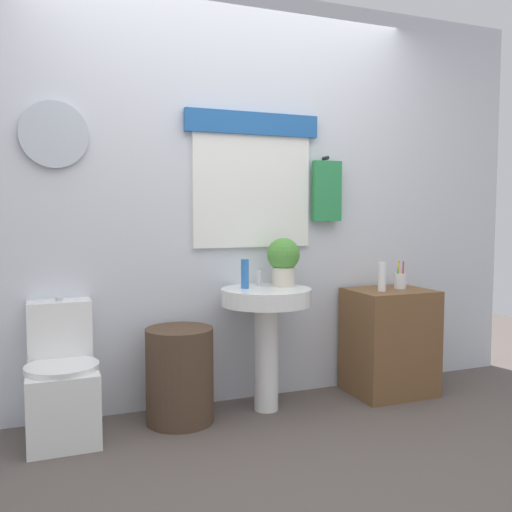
# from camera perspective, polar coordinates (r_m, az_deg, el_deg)

# --- Properties ---
(ground_plane) EXTENTS (8.00, 8.00, 0.00)m
(ground_plane) POSITION_cam_1_polar(r_m,az_deg,el_deg) (2.76, 4.85, -21.60)
(ground_plane) COLOR #564C47
(back_wall) EXTENTS (4.40, 0.18, 2.60)m
(back_wall) POSITION_cam_1_polar(r_m,az_deg,el_deg) (3.55, -3.24, 5.96)
(back_wall) COLOR silver
(back_wall) RESTS_ON ground_plane
(toilet) EXTENTS (0.38, 0.51, 0.74)m
(toilet) POSITION_cam_1_polar(r_m,az_deg,el_deg) (3.24, -19.42, -12.45)
(toilet) COLOR white
(toilet) RESTS_ON ground_plane
(laundry_hamper) EXTENTS (0.39, 0.39, 0.55)m
(laundry_hamper) POSITION_cam_1_polar(r_m,az_deg,el_deg) (3.29, -7.88, -12.10)
(laundry_hamper) COLOR #4C3828
(laundry_hamper) RESTS_ON ground_plane
(pedestal_sink) EXTENTS (0.55, 0.55, 0.75)m
(pedestal_sink) POSITION_cam_1_polar(r_m,az_deg,el_deg) (3.38, 1.07, -6.28)
(pedestal_sink) COLOR white
(pedestal_sink) RESTS_ON ground_plane
(faucet) EXTENTS (0.03, 0.03, 0.10)m
(faucet) POSITION_cam_1_polar(r_m,az_deg,el_deg) (3.46, 0.31, -2.30)
(faucet) COLOR silver
(faucet) RESTS_ON pedestal_sink
(wooden_cabinet) EXTENTS (0.53, 0.44, 0.70)m
(wooden_cabinet) POSITION_cam_1_polar(r_m,az_deg,el_deg) (3.85, 13.61, -8.57)
(wooden_cabinet) COLOR brown
(wooden_cabinet) RESTS_ON ground_plane
(soap_bottle) EXTENTS (0.05, 0.05, 0.18)m
(soap_bottle) POSITION_cam_1_polar(r_m,az_deg,el_deg) (3.35, -1.15, -1.85)
(soap_bottle) COLOR #2D6BB7
(soap_bottle) RESTS_ON pedestal_sink
(potted_plant) EXTENTS (0.21, 0.21, 0.30)m
(potted_plant) POSITION_cam_1_polar(r_m,az_deg,el_deg) (3.44, 2.85, -0.31)
(potted_plant) COLOR beige
(potted_plant) RESTS_ON pedestal_sink
(lotion_bottle) EXTENTS (0.05, 0.05, 0.19)m
(lotion_bottle) POSITION_cam_1_polar(r_m,az_deg,el_deg) (3.69, 12.91, -2.10)
(lotion_bottle) COLOR white
(lotion_bottle) RESTS_ON wooden_cabinet
(toothbrush_cup) EXTENTS (0.08, 0.08, 0.19)m
(toothbrush_cup) POSITION_cam_1_polar(r_m,az_deg,el_deg) (3.85, 14.68, -2.49)
(toothbrush_cup) COLOR silver
(toothbrush_cup) RESTS_ON wooden_cabinet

